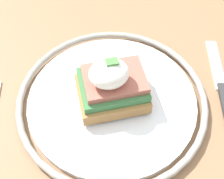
% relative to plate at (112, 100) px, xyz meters
% --- Properties ---
extents(dining_table, '(1.13, 0.66, 0.77)m').
position_rel_plate_xyz_m(dining_table, '(0.03, -0.03, -0.14)').
color(dining_table, '#846042').
rests_on(dining_table, ground_plane).
extents(plate, '(0.29, 0.29, 0.02)m').
position_rel_plate_xyz_m(plate, '(0.00, 0.00, 0.00)').
color(plate, silver).
rests_on(plate, dining_table).
extents(sandwich, '(0.10, 0.08, 0.08)m').
position_rel_plate_xyz_m(sandwich, '(-0.00, 0.00, 0.04)').
color(sandwich, '#9E703D').
rests_on(sandwich, plate).
extents(knife, '(0.06, 0.18, 0.01)m').
position_rel_plate_xyz_m(knife, '(0.17, -0.01, -0.01)').
color(knife, '#2D2D2D').
rests_on(knife, dining_table).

